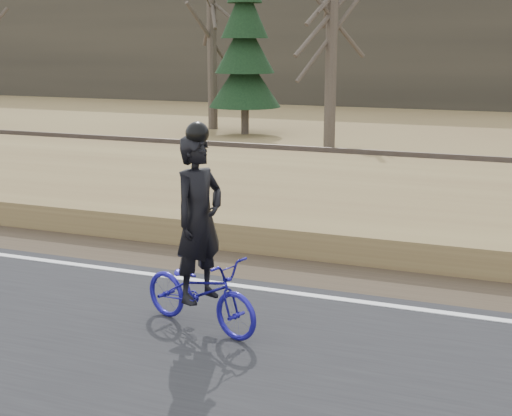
% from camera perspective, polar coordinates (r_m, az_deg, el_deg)
% --- Properties ---
extents(ground, '(120.00, 120.00, 0.00)m').
position_cam_1_polar(ground, '(9.62, -2.14, -6.94)').
color(ground, olive).
rests_on(ground, ground).
extents(road, '(120.00, 6.00, 0.06)m').
position_cam_1_polar(road, '(7.56, -9.84, -12.72)').
color(road, black).
rests_on(road, ground).
extents(edge_line, '(120.00, 0.12, 0.01)m').
position_cam_1_polar(edge_line, '(9.77, -1.68, -6.20)').
color(edge_line, silver).
rests_on(edge_line, road).
extents(shoulder, '(120.00, 1.60, 0.04)m').
position_cam_1_polar(shoulder, '(10.66, 0.41, -4.77)').
color(shoulder, '#473A2B').
rests_on(shoulder, ground).
extents(embankment, '(120.00, 5.00, 0.44)m').
position_cam_1_polar(embankment, '(13.36, 4.98, -0.23)').
color(embankment, olive).
rests_on(embankment, ground).
extents(ballast, '(120.00, 3.00, 0.45)m').
position_cam_1_polar(ballast, '(16.96, 8.59, 2.57)').
color(ballast, slate).
rests_on(ballast, ground).
extents(railroad, '(120.00, 2.40, 0.29)m').
position_cam_1_polar(railroad, '(16.91, 8.63, 3.58)').
color(railroad, black).
rests_on(railroad, ballast).
extents(treeline_backdrop, '(120.00, 4.00, 6.00)m').
position_cam_1_polar(treeline_backdrop, '(38.46, 16.19, 12.23)').
color(treeline_backdrop, '#383328').
rests_on(treeline_backdrop, ground).
extents(cyclist, '(1.77, 1.07, 2.40)m').
position_cam_1_polar(cyclist, '(8.16, -4.53, -4.24)').
color(cyclist, navy).
rests_on(cyclist, road).
extents(bare_tree_left, '(0.36, 0.36, 6.92)m').
position_cam_1_polar(bare_tree_left, '(27.63, -3.55, 13.48)').
color(bare_tree_left, '#50463B').
rests_on(bare_tree_left, ground).
extents(bare_tree_near_left, '(0.36, 0.36, 6.86)m').
position_cam_1_polar(bare_tree_near_left, '(22.68, 6.07, 13.43)').
color(bare_tree_near_left, '#50463B').
rests_on(bare_tree_near_left, ground).
extents(conifer, '(2.60, 2.60, 6.55)m').
position_cam_1_polar(conifer, '(26.00, -0.91, 12.74)').
color(conifer, '#50463B').
rests_on(conifer, ground).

